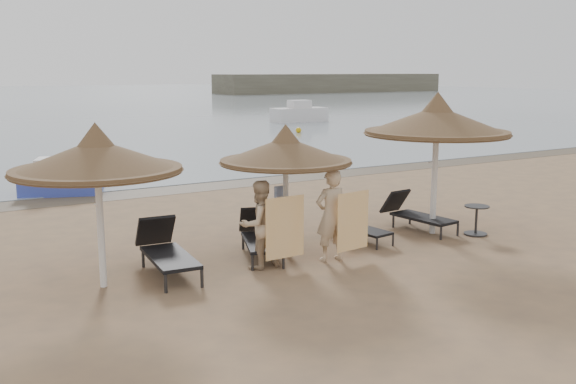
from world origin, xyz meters
name	(u,v)px	position (x,y,z in m)	size (l,w,h in m)	color
ground	(317,276)	(0.00, 0.00, 0.00)	(160.00, 160.00, 0.00)	#8D6A48
wet_sand_strip	(149,192)	(0.00, 9.40, 0.00)	(200.00, 1.60, 0.01)	brown
palapa_left	(97,157)	(-3.48, 1.36, 2.25)	(2.85, 2.85, 2.82)	silver
palapa_center	(286,151)	(0.25, 1.53, 2.09)	(2.65, 2.65, 2.62)	silver
palapa_right	(437,121)	(3.95, 1.24, 2.55)	(3.23, 3.23, 3.20)	silver
lounger_far_left	(165,249)	(-2.26, 1.61, 0.42)	(0.86, 2.15, 0.94)	#28282A
lounger_near_left	(260,235)	(-0.23, 1.74, 0.39)	(1.26, 2.04, 0.87)	#28282A
lounger_near_right	(356,225)	(2.11, 1.68, 0.33)	(0.76, 1.68, 0.72)	#28282A
lounger_far_right	(415,213)	(3.87, 1.75, 0.38)	(0.84, 1.96, 0.85)	#28282A
side_table	(476,221)	(4.70, 0.65, 0.31)	(0.55, 0.55, 0.67)	#28282A
person_left	(259,217)	(-0.65, 0.96, 0.97)	(0.89, 0.58, 1.93)	#CBAE89
person_right	(331,208)	(0.75, 0.67, 1.04)	(0.96, 0.62, 2.09)	#CBAE89
towel_left	(285,228)	(-0.30, 0.61, 0.80)	(0.83, 0.05, 1.16)	orange
towel_right	(353,221)	(1.10, 0.42, 0.79)	(0.82, 0.14, 1.15)	orange
bag_patterned	(281,195)	(0.25, 1.71, 1.18)	(0.29, 0.11, 0.36)	silver
bag_dark	(290,205)	(0.25, 1.37, 1.04)	(0.22, 0.08, 0.31)	black
pedal_boat	(61,180)	(-2.35, 10.51, 0.40)	(2.64, 2.06, 1.08)	#3443AB
buoy_right	(299,130)	(13.64, 22.97, 0.17)	(0.33, 0.33, 0.33)	#D29F08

